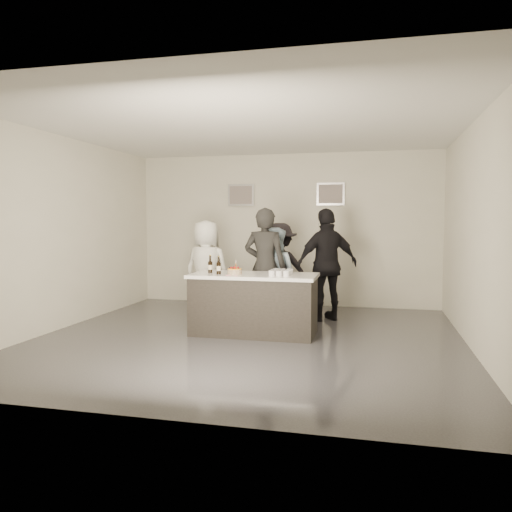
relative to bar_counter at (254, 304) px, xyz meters
name	(u,v)px	position (x,y,z in m)	size (l,w,h in m)	color
floor	(248,338)	(-0.02, -0.28, -0.45)	(6.00, 6.00, 0.00)	#3D3D42
ceiling	(248,126)	(-0.02, -0.28, 2.55)	(6.00, 6.00, 0.00)	white
wall_back	(285,230)	(-0.02, 2.72, 1.05)	(6.00, 0.04, 3.00)	silver
wall_front	(158,243)	(-0.02, -3.28, 1.05)	(6.00, 0.04, 3.00)	silver
wall_left	(61,233)	(-3.02, -0.28, 1.05)	(0.04, 6.00, 3.00)	silver
wall_right	(476,235)	(2.98, -0.28, 1.05)	(0.04, 6.00, 3.00)	silver
picture_left	(241,195)	(-0.92, 2.69, 1.75)	(0.54, 0.04, 0.44)	#B2B2B7
picture_right	(331,194)	(0.88, 2.69, 1.75)	(0.54, 0.04, 0.44)	#B2B2B7
bar_counter	(254,304)	(0.00, 0.00, 0.00)	(1.86, 0.86, 0.90)	white
cake	(235,271)	(-0.27, -0.08, 0.49)	(0.21, 0.21, 0.07)	#FFA61A
beer_bottle_a	(210,264)	(-0.68, 0.00, 0.58)	(0.07, 0.07, 0.26)	black
beer_bottle_b	(219,265)	(-0.50, -0.15, 0.58)	(0.07, 0.07, 0.26)	black
tumbler_cluster	(281,272)	(0.42, -0.05, 0.49)	(0.30, 0.40, 0.08)	gold
candles	(234,276)	(-0.22, -0.30, 0.45)	(0.24, 0.08, 0.01)	pink
person_main_black	(265,266)	(0.01, 0.72, 0.50)	(0.69, 0.45, 1.89)	black
person_main_blue	(274,275)	(0.11, 0.99, 0.34)	(0.76, 0.60, 1.57)	#A9C7DD
person_guest_left	(207,269)	(-1.09, 1.01, 0.40)	(0.83, 0.54, 1.69)	white
person_guest_right	(327,265)	(0.96, 1.31, 0.50)	(1.11, 0.46, 1.89)	black
person_guest_back	(279,269)	(0.09, 1.54, 0.37)	(1.06, 0.61, 1.64)	black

